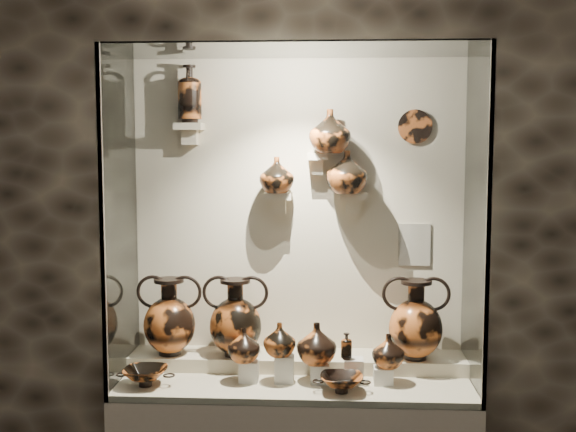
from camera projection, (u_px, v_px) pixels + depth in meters
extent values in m
cube|color=black|center=(298.00, 214.00, 3.73)|extent=(5.00, 0.02, 3.20)
cube|color=#C0B295|center=(295.00, 381.00, 3.50)|extent=(1.68, 0.58, 0.03)
cube|color=#C0B295|center=(297.00, 363.00, 3.67)|extent=(1.70, 0.25, 0.10)
cube|color=beige|center=(298.00, 214.00, 3.73)|extent=(1.70, 0.03, 1.60)
cube|color=white|center=(292.00, 228.00, 3.12)|extent=(1.70, 0.01, 1.60)
cube|color=white|center=(120.00, 220.00, 3.47)|extent=(0.01, 0.60, 1.60)
cube|color=white|center=(476.00, 222.00, 3.37)|extent=(0.01, 0.60, 1.60)
cube|color=white|center=(296.00, 50.00, 3.34)|extent=(1.70, 0.60, 0.01)
cube|color=gray|center=(102.00, 227.00, 3.18)|extent=(0.02, 0.02, 1.60)
cube|color=gray|center=(488.00, 229.00, 3.08)|extent=(0.02, 0.02, 1.60)
cube|color=silver|center=(249.00, 371.00, 3.45)|extent=(0.09, 0.09, 0.10)
cube|color=silver|center=(284.00, 368.00, 3.44)|extent=(0.09, 0.09, 0.13)
cube|color=silver|center=(320.00, 373.00, 3.43)|extent=(0.09, 0.09, 0.09)
cube|color=silver|center=(354.00, 371.00, 3.42)|extent=(0.09, 0.09, 0.12)
cube|color=silver|center=(383.00, 375.00, 3.42)|extent=(0.09, 0.09, 0.08)
cube|color=beige|center=(189.00, 127.00, 3.64)|extent=(0.14, 0.12, 0.04)
cube|color=beige|center=(278.00, 196.00, 3.65)|extent=(0.14, 0.12, 0.04)
cube|color=beige|center=(318.00, 156.00, 3.62)|extent=(0.10, 0.12, 0.04)
cube|color=beige|center=(353.00, 196.00, 3.63)|extent=(0.14, 0.12, 0.04)
imported|color=#BA5A23|center=(244.00, 345.00, 3.43)|extent=(0.20, 0.20, 0.16)
imported|color=#99481B|center=(280.00, 339.00, 3.41)|extent=(0.17, 0.17, 0.16)
imported|color=#BA5A23|center=(317.00, 343.00, 3.43)|extent=(0.24, 0.24, 0.20)
imported|color=#BA5A23|center=(388.00, 351.00, 3.40)|extent=(0.18, 0.18, 0.16)
imported|color=#99481B|center=(277.00, 175.00, 3.60)|extent=(0.23, 0.23, 0.18)
imported|color=#99481B|center=(330.00, 131.00, 3.55)|extent=(0.26, 0.26, 0.22)
imported|color=#99481B|center=(347.00, 172.00, 3.57)|extent=(0.21, 0.21, 0.21)
cylinder|color=#BD5925|center=(415.00, 127.00, 3.62)|extent=(0.17, 0.02, 0.17)
cube|color=beige|center=(414.00, 245.00, 3.69)|extent=(0.16, 0.01, 0.22)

